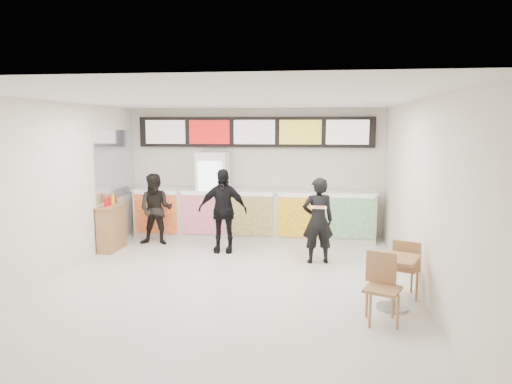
% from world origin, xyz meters
% --- Properties ---
extents(floor, '(7.00, 7.00, 0.00)m').
position_xyz_m(floor, '(0.00, 0.00, 0.00)').
color(floor, beige).
rests_on(floor, ground).
extents(ceiling, '(7.00, 7.00, 0.00)m').
position_xyz_m(ceiling, '(0.00, 0.00, 3.00)').
color(ceiling, white).
rests_on(ceiling, wall_back).
extents(wall_back, '(6.00, 0.00, 6.00)m').
position_xyz_m(wall_back, '(0.00, 3.50, 1.50)').
color(wall_back, silver).
rests_on(wall_back, floor).
extents(wall_left, '(0.00, 7.00, 7.00)m').
position_xyz_m(wall_left, '(-3.00, 0.00, 1.50)').
color(wall_left, silver).
rests_on(wall_left, floor).
extents(wall_right, '(0.00, 7.00, 7.00)m').
position_xyz_m(wall_right, '(3.00, 0.00, 1.50)').
color(wall_right, silver).
rests_on(wall_right, floor).
extents(service_counter, '(5.56, 0.77, 1.14)m').
position_xyz_m(service_counter, '(0.00, 3.09, 0.57)').
color(service_counter, silver).
rests_on(service_counter, floor).
extents(menu_board, '(5.50, 0.14, 0.70)m').
position_xyz_m(menu_board, '(0.00, 3.41, 2.45)').
color(menu_board, black).
rests_on(menu_board, wall_back).
extents(drinks_fridge, '(0.70, 0.67, 2.00)m').
position_xyz_m(drinks_fridge, '(-0.93, 3.11, 1.00)').
color(drinks_fridge, white).
rests_on(drinks_fridge, floor).
extents(mirror_panel, '(0.01, 2.00, 1.50)m').
position_xyz_m(mirror_panel, '(-2.99, 2.45, 1.75)').
color(mirror_panel, '#B2B7BF').
rests_on(mirror_panel, wall_left).
extents(customer_main, '(0.66, 0.50, 1.64)m').
position_xyz_m(customer_main, '(1.46, 1.33, 0.82)').
color(customer_main, black).
rests_on(customer_main, floor).
extents(customer_left, '(0.79, 0.63, 1.56)m').
position_xyz_m(customer_left, '(-2.04, 2.29, 0.78)').
color(customer_left, black).
rests_on(customer_left, floor).
extents(customer_mid, '(1.02, 0.45, 1.73)m').
position_xyz_m(customer_mid, '(-0.48, 1.89, 0.86)').
color(customer_mid, black).
rests_on(customer_mid, floor).
extents(pizza_slice, '(0.36, 0.36, 0.02)m').
position_xyz_m(pizza_slice, '(1.46, 0.88, 1.16)').
color(pizza_slice, beige).
rests_on(pizza_slice, customer_main).
extents(cafe_table, '(1.02, 1.59, 0.91)m').
position_xyz_m(cafe_table, '(2.50, -0.79, 0.53)').
color(cafe_table, '#A8724C').
rests_on(cafe_table, floor).
extents(condiment_ledge, '(0.34, 0.85, 1.13)m').
position_xyz_m(condiment_ledge, '(-2.82, 1.74, 0.49)').
color(condiment_ledge, '#A8724C').
rests_on(condiment_ledge, floor).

